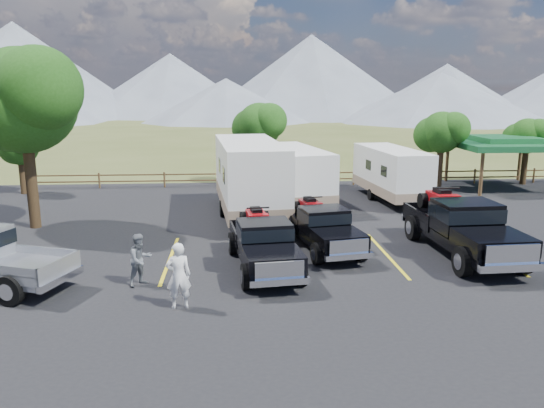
{
  "coord_description": "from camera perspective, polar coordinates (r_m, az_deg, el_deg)",
  "views": [
    {
      "loc": [
        -3.59,
        -14.57,
        6.09
      ],
      "look_at": [
        -2.14,
        5.98,
        1.6
      ],
      "focal_mm": 35.0,
      "sensor_mm": 36.0,
      "label": 1
    }
  ],
  "objects": [
    {
      "name": "ground",
      "position": [
        16.19,
        9.22,
        -9.96
      ],
      "size": [
        320.0,
        320.0,
        0.0
      ],
      "primitive_type": "plane",
      "color": "#465222",
      "rests_on": "ground"
    },
    {
      "name": "asphalt_lot",
      "position": [
        18.93,
        7.16,
        -6.5
      ],
      "size": [
        44.0,
        34.0,
        0.04
      ],
      "primitive_type": "cube",
      "color": "black",
      "rests_on": "ground"
    },
    {
      "name": "stall_lines",
      "position": [
        19.85,
        6.6,
        -5.52
      ],
      "size": [
        12.12,
        5.5,
        0.01
      ],
      "color": "yellow",
      "rests_on": "asphalt_lot"
    },
    {
      "name": "tree_big_nw",
      "position": [
        25.24,
        -25.24,
        10.03
      ],
      "size": [
        5.54,
        5.18,
        7.84
      ],
      "color": "black",
      "rests_on": "ground"
    },
    {
      "name": "tree_ne_a",
      "position": [
        34.09,
        17.75,
        7.34
      ],
      "size": [
        3.11,
        2.92,
        4.76
      ],
      "color": "black",
      "rests_on": "ground"
    },
    {
      "name": "tree_ne_b",
      "position": [
        37.62,
        25.73,
        6.58
      ],
      "size": [
        2.77,
        2.59,
        4.27
      ],
      "color": "black",
      "rests_on": "ground"
    },
    {
      "name": "tree_north",
      "position": [
        33.69,
        -1.4,
        8.46
      ],
      "size": [
        3.46,
        3.24,
        5.25
      ],
      "color": "black",
      "rests_on": "ground"
    },
    {
      "name": "tree_nw_small",
      "position": [
        34.1,
        -25.53,
        5.54
      ],
      "size": [
        2.59,
        2.43,
        3.85
      ],
      "color": "black",
      "rests_on": "ground"
    },
    {
      "name": "rail_fence",
      "position": [
        33.98,
        5.48,
        2.96
      ],
      "size": [
        36.12,
        0.12,
        1.0
      ],
      "color": "brown",
      "rests_on": "ground"
    },
    {
      "name": "pavilion",
      "position": [
        35.81,
        23.71,
        5.98
      ],
      "size": [
        6.2,
        6.2,
        3.22
      ],
      "color": "brown",
      "rests_on": "ground"
    },
    {
      "name": "mountain_range",
      "position": [
        120.62,
        -6.13,
        13.08
      ],
      "size": [
        209.0,
        71.0,
        20.0
      ],
      "color": "slate",
      "rests_on": "ground"
    },
    {
      "name": "rig_left",
      "position": [
        18.2,
        -0.95,
        -4.11
      ],
      "size": [
        2.5,
        5.83,
        1.89
      ],
      "rotation": [
        0.0,
        0.0,
        0.12
      ],
      "color": "black",
      "rests_on": "asphalt_lot"
    },
    {
      "name": "rig_center",
      "position": [
        20.52,
        5.36,
        -2.36
      ],
      "size": [
        2.7,
        5.67,
        1.82
      ],
      "rotation": [
        0.0,
        0.0,
        0.18
      ],
      "color": "black",
      "rests_on": "asphalt_lot"
    },
    {
      "name": "rig_right",
      "position": [
        20.88,
        19.71,
        -2.15
      ],
      "size": [
        2.66,
        6.94,
        2.29
      ],
      "rotation": [
        0.0,
        0.0,
        0.05
      ],
      "color": "black",
      "rests_on": "asphalt_lot"
    },
    {
      "name": "trailer_left",
      "position": [
        25.18,
        -2.45,
        2.81
      ],
      "size": [
        3.44,
        10.51,
        3.64
      ],
      "rotation": [
        0.0,
        0.0,
        0.09
      ],
      "color": "white",
      "rests_on": "asphalt_lot"
    },
    {
      "name": "trailer_center",
      "position": [
        28.29,
        2.56,
        3.17
      ],
      "size": [
        3.47,
        8.64,
        2.99
      ],
      "rotation": [
        0.0,
        0.0,
        0.19
      ],
      "color": "white",
      "rests_on": "asphalt_lot"
    },
    {
      "name": "trailer_right",
      "position": [
        29.79,
        12.66,
        3.22
      ],
      "size": [
        2.78,
        8.3,
        2.87
      ],
      "rotation": [
        0.0,
        0.0,
        0.1
      ],
      "color": "white",
      "rests_on": "asphalt_lot"
    },
    {
      "name": "person_a",
      "position": [
        15.12,
        -10.03,
        -7.59
      ],
      "size": [
        0.77,
        0.58,
        1.91
      ],
      "primitive_type": "imported",
      "rotation": [
        0.0,
        0.0,
        3.32
      ],
      "color": "white",
      "rests_on": "asphalt_lot"
    },
    {
      "name": "person_b",
      "position": [
        17.14,
        -13.98,
        -5.82
      ],
      "size": [
        1.02,
        1.01,
        1.66
      ],
      "primitive_type": "imported",
      "rotation": [
        0.0,
        0.0,
        0.75
      ],
      "color": "slate",
      "rests_on": "asphalt_lot"
    }
  ]
}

